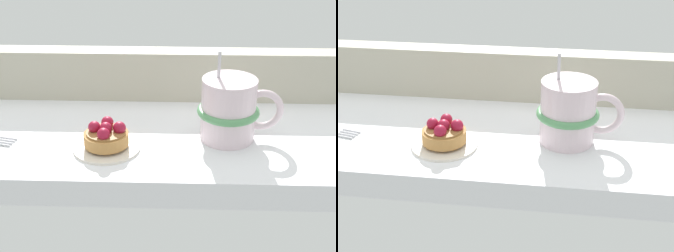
# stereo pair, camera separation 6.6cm
# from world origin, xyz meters

# --- Properties ---
(ground_plane) EXTENTS (0.83, 0.32, 0.04)m
(ground_plane) POSITION_xyz_m (0.00, 0.00, -0.02)
(ground_plane) COLOR white
(window_rail_back) EXTENTS (0.81, 0.05, 0.09)m
(window_rail_back) POSITION_xyz_m (0.00, 0.14, 0.05)
(window_rail_back) COLOR #B2AD99
(window_rail_back) RESTS_ON ground_plane
(dessert_plate) EXTENTS (0.10, 0.10, 0.01)m
(dessert_plate) POSITION_xyz_m (-0.04, -0.07, 0.00)
(dessert_plate) COLOR silver
(dessert_plate) RESTS_ON ground_plane
(raspberry_tart) EXTENTS (0.07, 0.07, 0.04)m
(raspberry_tart) POSITION_xyz_m (-0.04, -0.07, 0.02)
(raspberry_tart) COLOR #B77F42
(raspberry_tart) RESTS_ON dessert_plate
(coffee_mug) EXTENTS (0.14, 0.10, 0.15)m
(coffee_mug) POSITION_xyz_m (0.15, -0.02, 0.05)
(coffee_mug) COLOR silver
(coffee_mug) RESTS_ON ground_plane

